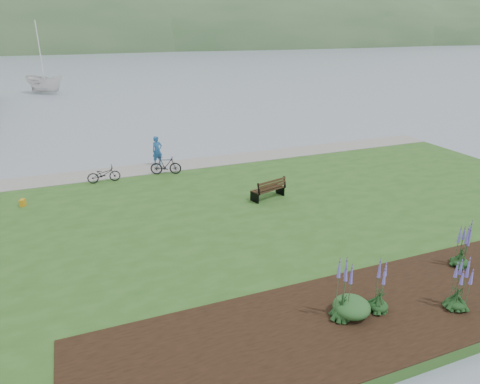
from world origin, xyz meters
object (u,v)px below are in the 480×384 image
(bicycle_a, at_px, (104,174))
(sailboat, at_px, (47,93))
(person, at_px, (157,148))
(park_bench, at_px, (269,189))

(bicycle_a, height_order, sailboat, sailboat)
(person, height_order, bicycle_a, person)
(person, relative_size, sailboat, 0.07)
(park_bench, height_order, person, person)
(park_bench, relative_size, sailboat, 0.06)
(park_bench, distance_m, person, 8.77)
(park_bench, xyz_separation_m, sailboat, (-11.49, 46.71, -0.95))
(person, bearing_deg, sailboat, 85.24)
(bicycle_a, bearing_deg, person, -59.35)
(person, bearing_deg, bicycle_a, -164.65)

